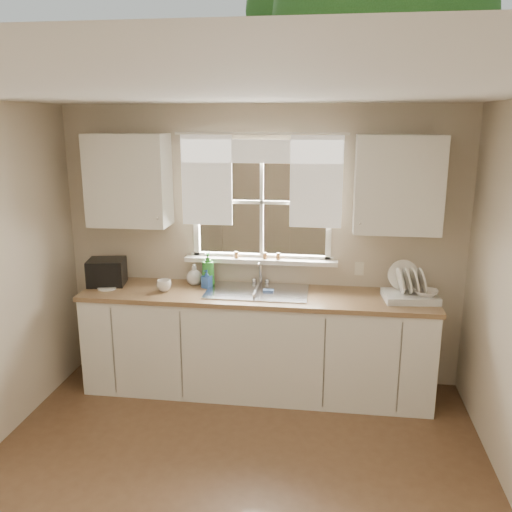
# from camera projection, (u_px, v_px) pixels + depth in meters

# --- Properties ---
(room_walls) EXTENTS (3.62, 4.02, 2.50)m
(room_walls) POSITION_uv_depth(u_px,v_px,m) (212.00, 336.00, 2.91)
(room_walls) COLOR beige
(room_walls) RESTS_ON ground
(ceiling) EXTENTS (3.60, 4.00, 0.02)m
(ceiling) POSITION_uv_depth(u_px,v_px,m) (210.00, 92.00, 2.67)
(ceiling) COLOR silver
(ceiling) RESTS_ON room_walls
(window) EXTENTS (1.38, 0.16, 1.06)m
(window) POSITION_uv_depth(u_px,v_px,m) (261.00, 221.00, 4.84)
(window) COLOR white
(window) RESTS_ON room_walls
(curtains) EXTENTS (1.50, 0.03, 0.81)m
(curtains) POSITION_uv_depth(u_px,v_px,m) (261.00, 171.00, 4.68)
(curtains) COLOR white
(curtains) RESTS_ON room_walls
(base_cabinets) EXTENTS (3.00, 0.62, 0.87)m
(base_cabinets) POSITION_uv_depth(u_px,v_px,m) (256.00, 344.00, 4.79)
(base_cabinets) COLOR silver
(base_cabinets) RESTS_ON ground
(countertop) EXTENTS (3.04, 0.65, 0.04)m
(countertop) POSITION_uv_depth(u_px,v_px,m) (256.00, 295.00, 4.68)
(countertop) COLOR olive
(countertop) RESTS_ON base_cabinets
(upper_cabinet_left) EXTENTS (0.70, 0.33, 0.80)m
(upper_cabinet_left) POSITION_uv_depth(u_px,v_px,m) (129.00, 180.00, 4.73)
(upper_cabinet_left) COLOR silver
(upper_cabinet_left) RESTS_ON room_walls
(upper_cabinet_right) EXTENTS (0.70, 0.33, 0.80)m
(upper_cabinet_right) POSITION_uv_depth(u_px,v_px,m) (398.00, 185.00, 4.42)
(upper_cabinet_right) COLOR silver
(upper_cabinet_right) RESTS_ON room_walls
(wall_outlet) EXTENTS (0.08, 0.01, 0.12)m
(wall_outlet) POSITION_uv_depth(u_px,v_px,m) (359.00, 269.00, 4.80)
(wall_outlet) COLOR beige
(wall_outlet) RESTS_ON room_walls
(sill_jars) EXTENTS (0.42, 0.04, 0.06)m
(sill_jars) POSITION_uv_depth(u_px,v_px,m) (260.00, 256.00, 4.85)
(sill_jars) COLOR brown
(sill_jars) RESTS_ON window
(backyard) EXTENTS (20.00, 10.00, 6.13)m
(backyard) POSITION_uv_depth(u_px,v_px,m) (334.00, 60.00, 10.43)
(backyard) COLOR #335421
(backyard) RESTS_ON ground
(sink) EXTENTS (0.88, 0.52, 0.40)m
(sink) POSITION_uv_depth(u_px,v_px,m) (257.00, 300.00, 4.72)
(sink) COLOR #B7B7BC
(sink) RESTS_ON countertop
(dish_rack) EXTENTS (0.46, 0.37, 0.31)m
(dish_rack) POSITION_uv_depth(u_px,v_px,m) (410.00, 291.00, 4.49)
(dish_rack) COLOR silver
(dish_rack) RESTS_ON countertop
(bowl) EXTENTS (0.23, 0.23, 0.05)m
(bowl) POSITION_uv_depth(u_px,v_px,m) (426.00, 293.00, 4.43)
(bowl) COLOR white
(bowl) RESTS_ON dish_rack
(soap_bottle_a) EXTENTS (0.14, 0.14, 0.31)m
(soap_bottle_a) POSITION_uv_depth(u_px,v_px,m) (208.00, 269.00, 4.84)
(soap_bottle_a) COLOR #2C852B
(soap_bottle_a) RESTS_ON countertop
(soap_bottle_b) EXTENTS (0.10, 0.10, 0.16)m
(soap_bottle_b) POSITION_uv_depth(u_px,v_px,m) (207.00, 279.00, 4.81)
(soap_bottle_b) COLOR blue
(soap_bottle_b) RESTS_ON countertop
(soap_bottle_c) EXTENTS (0.18, 0.18, 0.19)m
(soap_bottle_c) POSITION_uv_depth(u_px,v_px,m) (194.00, 275.00, 4.90)
(soap_bottle_c) COLOR beige
(soap_bottle_c) RESTS_ON countertop
(saucer) EXTENTS (0.16, 0.16, 0.01)m
(saucer) POSITION_uv_depth(u_px,v_px,m) (107.00, 288.00, 4.79)
(saucer) COLOR silver
(saucer) RESTS_ON countertop
(cup) EXTENTS (0.13, 0.13, 0.10)m
(cup) POSITION_uv_depth(u_px,v_px,m) (164.00, 285.00, 4.72)
(cup) COLOR white
(cup) RESTS_ON countertop
(black_appliance) EXTENTS (0.36, 0.33, 0.23)m
(black_appliance) POSITION_uv_depth(u_px,v_px,m) (107.00, 272.00, 4.90)
(black_appliance) COLOR black
(black_appliance) RESTS_ON countertop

